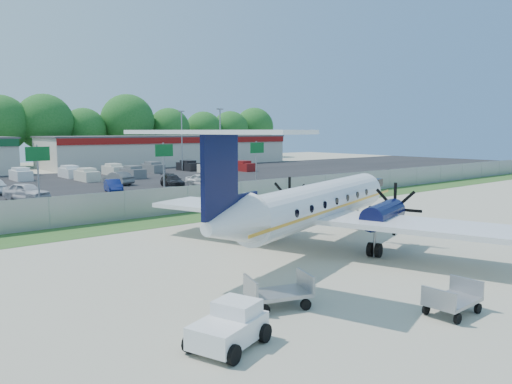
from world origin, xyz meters
TOP-DOWN VIEW (x-y plane):
  - ground at (0.00, 0.00)m, footprint 170.00×170.00m
  - grass_verge at (0.00, 12.00)m, footprint 170.00×4.00m
  - access_road at (0.00, 19.00)m, footprint 170.00×8.00m
  - parking_lot at (0.00, 40.00)m, footprint 170.00×32.00m
  - perimeter_fence at (0.00, 14.00)m, footprint 120.00×0.06m
  - building_east at (26.00, 61.98)m, footprint 44.40×12.40m
  - sign_left at (-8.00, 22.91)m, footprint 1.80×0.26m
  - sign_mid at (3.00, 22.91)m, footprint 1.80×0.26m
  - sign_right at (14.00, 22.91)m, footprint 1.80×0.26m
  - light_pole_ne at (20.00, 38.00)m, footprint 0.90×0.35m
  - light_pole_se at (20.00, 48.00)m, footprint 0.90×0.35m
  - aircraft at (-0.99, -0.07)m, footprint 19.85×19.35m
  - pushback_tug at (-11.43, -6.76)m, footprint 2.60×2.25m
  - baggage_cart_near at (-8.29, -5.30)m, footprint 2.46×1.92m
  - baggage_cart_far at (-4.26, -9.46)m, footprint 2.02×1.26m
  - cone_nose at (5.24, 4.04)m, footprint 0.40×0.40m
  - cone_starboard_wing at (2.45, 10.31)m, footprint 0.36×0.36m
  - road_car_mid at (1.68, 20.08)m, footprint 4.89×2.87m
  - road_car_east at (33.13, 16.97)m, footprint 5.77×3.48m
  - parked_car_b at (-7.43, 28.80)m, footprint 3.53×4.88m
  - parked_car_c at (0.84, 29.37)m, footprint 2.30×4.12m
  - parked_car_d at (7.76, 29.82)m, footprint 2.97×4.88m
  - parked_car_e at (10.87, 28.48)m, footprint 3.09×4.33m
  - parked_car_g at (4.13, 35.79)m, footprint 2.28×4.66m
  - far_parking_rows at (0.00, 45.00)m, footprint 56.00×10.00m

SIDE VIEW (x-z plane):
  - ground at x=0.00m, z-range 0.00..0.00m
  - road_car_mid at x=1.68m, z-range -0.64..0.64m
  - road_car_east at x=33.13m, z-range -0.78..0.78m
  - parked_car_b at x=-7.43m, z-range -0.77..0.77m
  - parked_car_c at x=0.84m, z-range -0.64..0.64m
  - parked_car_d at x=7.76m, z-range -0.66..0.66m
  - parked_car_e at x=10.87m, z-range -0.68..0.68m
  - parked_car_g at x=4.13m, z-range -0.74..0.74m
  - far_parking_rows at x=0.00m, z-range -0.80..0.80m
  - grass_verge at x=0.00m, z-range 0.00..0.02m
  - access_road at x=0.00m, z-range 0.00..0.02m
  - parking_lot at x=0.00m, z-range 0.00..0.02m
  - cone_starboard_wing at x=2.45m, z-range -0.01..0.50m
  - cone_nose at x=5.24m, z-range -0.02..0.55m
  - baggage_cart_far at x=-4.26m, z-range -0.04..1.00m
  - baggage_cart_near at x=-8.29m, z-range -0.04..1.09m
  - pushback_tug at x=-11.43m, z-range -0.03..1.20m
  - perimeter_fence at x=0.00m, z-range 0.01..2.00m
  - aircraft at x=-0.99m, z-range -0.69..5.40m
  - building_east at x=26.00m, z-range 0.01..5.25m
  - sign_left at x=-8.00m, z-range 1.11..6.11m
  - sign_mid at x=3.00m, z-range 1.11..6.11m
  - sign_right at x=14.00m, z-range 1.11..6.11m
  - light_pole_ne at x=20.00m, z-range 0.69..9.78m
  - light_pole_se at x=20.00m, z-range 0.69..9.78m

